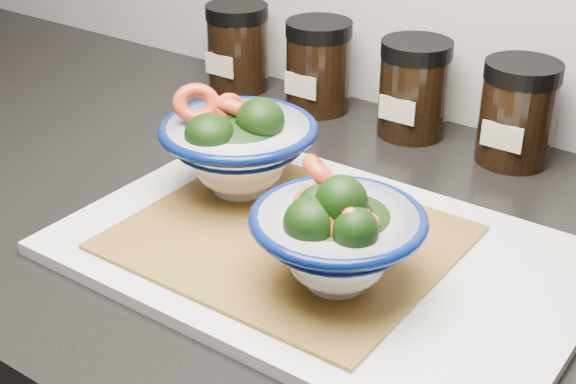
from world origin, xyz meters
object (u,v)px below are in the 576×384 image
Objects in this scene: cutting_board at (322,253)px; bowl_right at (337,236)px; bowl_left at (238,145)px; spice_jar_d at (517,113)px; spice_jar_c at (414,88)px; spice_jar_a at (238,47)px; spice_jar_b at (318,66)px.

bowl_right reaches higher than cutting_board.
spice_jar_d is at bearing 53.92° from bowl_left.
spice_jar_c is (-0.11, 0.33, -0.00)m from bowl_right.
spice_jar_c is (0.26, 0.00, 0.00)m from spice_jar_a.
spice_jar_a is 1.00× the size of spice_jar_b.
bowl_left reaches higher than spice_jar_a.
spice_jar_b is at bearing 106.43° from bowl_left.
cutting_board is 0.08m from bowl_right.
spice_jar_c is at bearing 102.58° from cutting_board.
cutting_board is at bearing -101.77° from spice_jar_d.
spice_jar_b is at bearing 180.00° from spice_jar_c.
spice_jar_d reaches higher than cutting_board.
cutting_board is 0.14m from bowl_left.
spice_jar_d is at bearing 0.00° from spice_jar_c.
spice_jar_a is at bearing 128.78° from bowl_left.
spice_jar_b is at bearing 180.00° from spice_jar_d.
bowl_left reaches higher than bowl_right.
cutting_board is 3.98× the size of spice_jar_c.
spice_jar_c is at bearing 180.00° from spice_jar_d.
spice_jar_c reaches higher than cutting_board.
spice_jar_a is (-0.37, 0.33, -0.00)m from bowl_right.
cutting_board is 2.93× the size of bowl_left.
spice_jar_a is 1.00× the size of spice_jar_c.
bowl_right is 1.25× the size of spice_jar_c.
cutting_board is at bearing -41.67° from spice_jar_a.
bowl_left is at bearing 162.90° from cutting_board.
spice_jar_b is 1.00× the size of spice_jar_d.
cutting_board is at bearing -77.42° from spice_jar_c.
bowl_right reaches higher than spice_jar_c.
bowl_right is 0.41m from spice_jar_b.
spice_jar_a is 0.13m from spice_jar_b.
spice_jar_a is at bearing 137.73° from bowl_right.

